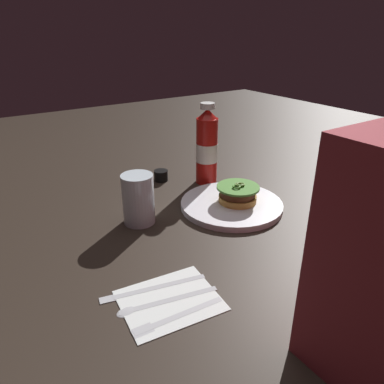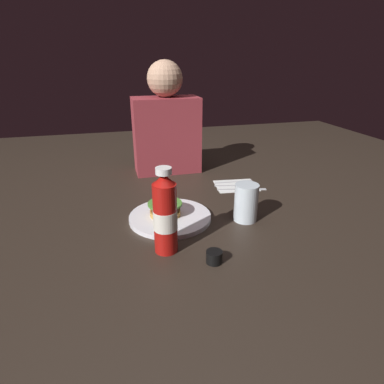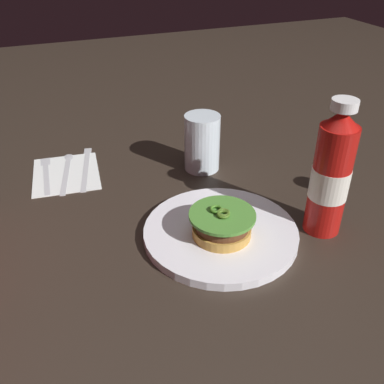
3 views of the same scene
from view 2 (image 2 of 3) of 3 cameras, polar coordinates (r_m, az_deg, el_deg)
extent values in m
plane|color=#2C221B|center=(1.11, 1.50, -5.17)|extent=(3.00, 3.00, 0.00)
cylinder|color=white|center=(1.12, -3.89, -4.47)|extent=(0.28, 0.28, 0.02)
cylinder|color=#BD893C|center=(1.11, -4.76, -3.64)|extent=(0.10, 0.10, 0.02)
cylinder|color=#512D19|center=(1.10, -4.79, -2.85)|extent=(0.10, 0.10, 0.02)
cylinder|color=red|center=(1.10, -4.81, -2.34)|extent=(0.09, 0.09, 0.01)
cylinder|color=#4A8632|center=(1.10, -4.82, -2.05)|extent=(0.12, 0.12, 0.01)
torus|color=#427C23|center=(1.10, -4.31, -1.52)|extent=(0.02, 0.02, 0.01)
torus|color=#4F7226|center=(1.09, -4.97, -1.76)|extent=(0.02, 0.02, 0.01)
torus|color=#446A1E|center=(1.10, -5.23, -1.72)|extent=(0.02, 0.02, 0.01)
cylinder|color=#B0140F|center=(0.90, -4.76, -4.72)|extent=(0.07, 0.07, 0.21)
cone|color=#B0140F|center=(0.86, -5.01, 2.30)|extent=(0.06, 0.06, 0.03)
cylinder|color=white|center=(0.85, -5.07, 3.76)|extent=(0.04, 0.04, 0.02)
cylinder|color=white|center=(0.91, -4.75, -4.89)|extent=(0.07, 0.07, 0.06)
cylinder|color=silver|center=(1.10, 9.55, -1.85)|extent=(0.08, 0.08, 0.13)
cylinder|color=black|center=(0.90, 3.96, -11.39)|extent=(0.05, 0.05, 0.03)
cube|color=white|center=(1.41, 7.80, 1.15)|extent=(0.19, 0.16, 0.00)
cube|color=silver|center=(1.37, 8.29, 0.61)|extent=(0.18, 0.05, 0.00)
cube|color=silver|center=(1.39, 11.41, 0.63)|extent=(0.08, 0.04, 0.00)
cube|color=silver|center=(1.41, 7.81, 1.27)|extent=(0.19, 0.05, 0.00)
ellipsoid|color=silver|center=(1.43, 10.93, 1.31)|extent=(0.04, 0.03, 0.00)
cube|color=silver|center=(1.45, 7.35, 1.91)|extent=(0.17, 0.02, 0.00)
cube|color=silver|center=(1.47, 9.96, 2.08)|extent=(0.04, 0.02, 0.00)
cube|color=maroon|center=(1.55, -4.53, 9.97)|extent=(0.30, 0.15, 0.35)
sphere|color=tan|center=(1.51, -4.85, 19.40)|extent=(0.16, 0.16, 0.16)
camera|label=1|loc=(1.84, 10.90, 20.78)|focal=34.13mm
camera|label=3|loc=(1.32, -33.80, 18.31)|focal=40.64mm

